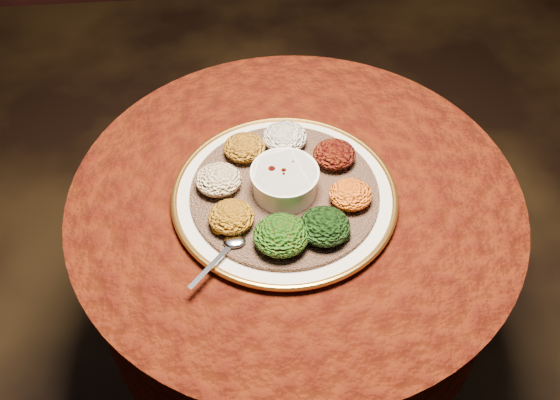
{
  "coord_description": "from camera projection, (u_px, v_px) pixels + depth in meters",
  "views": [
    {
      "loc": [
        -0.11,
        -0.86,
        1.72
      ],
      "look_at": [
        -0.04,
        -0.04,
        0.76
      ],
      "focal_mm": 40.0,
      "sensor_mm": 36.0,
      "label": 1
    }
  ],
  "objects": [
    {
      "name": "spoon",
      "position": [
        231.0,
        245.0,
        1.18
      ],
      "size": [
        0.11,
        0.12,
        0.01
      ],
      "rotation": [
        0.0,
        0.0,
        -2.29
      ],
      "color": "silver",
      "rests_on": "injera"
    },
    {
      "name": "platter",
      "position": [
        285.0,
        196.0,
        1.29
      ],
      "size": [
        0.5,
        0.5,
        0.02
      ],
      "rotation": [
        0.0,
        0.0,
        -0.13
      ],
      "color": "beige",
      "rests_on": "table"
    },
    {
      "name": "portion_tikil",
      "position": [
        351.0,
        195.0,
        1.25
      ],
      "size": [
        0.09,
        0.08,
        0.04
      ],
      "primitive_type": "ellipsoid",
      "color": "#AF6E0E",
      "rests_on": "injera"
    },
    {
      "name": "table",
      "position": [
        294.0,
        244.0,
        1.45
      ],
      "size": [
        0.96,
        0.96,
        0.73
      ],
      "color": "black",
      "rests_on": "ground"
    },
    {
      "name": "stew_bowl",
      "position": [
        285.0,
        180.0,
        1.26
      ],
      "size": [
        0.14,
        0.14,
        0.06
      ],
      "color": "silver",
      "rests_on": "injera"
    },
    {
      "name": "portion_timatim",
      "position": [
        219.0,
        180.0,
        1.27
      ],
      "size": [
        0.1,
        0.09,
        0.05
      ],
      "primitive_type": "ellipsoid",
      "color": "maroon",
      "rests_on": "injera"
    },
    {
      "name": "portion_ayib",
      "position": [
        285.0,
        137.0,
        1.35
      ],
      "size": [
        0.1,
        0.09,
        0.05
      ],
      "primitive_type": "ellipsoid",
      "color": "silver",
      "rests_on": "injera"
    },
    {
      "name": "injera",
      "position": [
        285.0,
        192.0,
        1.28
      ],
      "size": [
        0.44,
        0.44,
        0.01
      ],
      "primitive_type": "cylinder",
      "rotation": [
        0.0,
        0.0,
        0.13
      ],
      "color": "brown",
      "rests_on": "platter"
    },
    {
      "name": "portion_gomen",
      "position": [
        324.0,
        226.0,
        1.19
      ],
      "size": [
        0.1,
        0.1,
        0.05
      ],
      "primitive_type": "ellipsoid",
      "color": "black",
      "rests_on": "injera"
    },
    {
      "name": "portion_shiro",
      "position": [
        244.0,
        148.0,
        1.33
      ],
      "size": [
        0.09,
        0.09,
        0.04
      ],
      "primitive_type": "ellipsoid",
      "color": "#9B6512",
      "rests_on": "injera"
    },
    {
      "name": "portion_kitfo",
      "position": [
        334.0,
        154.0,
        1.32
      ],
      "size": [
        0.09,
        0.09,
        0.04
      ],
      "primitive_type": "ellipsoid",
      "color": "black",
      "rests_on": "injera"
    },
    {
      "name": "portion_mixveg",
      "position": [
        281.0,
        235.0,
        1.17
      ],
      "size": [
        0.11,
        0.1,
        0.05
      ],
      "primitive_type": "ellipsoid",
      "color": "maroon",
      "rests_on": "injera"
    },
    {
      "name": "portion_kik",
      "position": [
        231.0,
        217.0,
        1.21
      ],
      "size": [
        0.09,
        0.09,
        0.04
      ],
      "primitive_type": "ellipsoid",
      "color": "#9B5B0D",
      "rests_on": "injera"
    }
  ]
}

